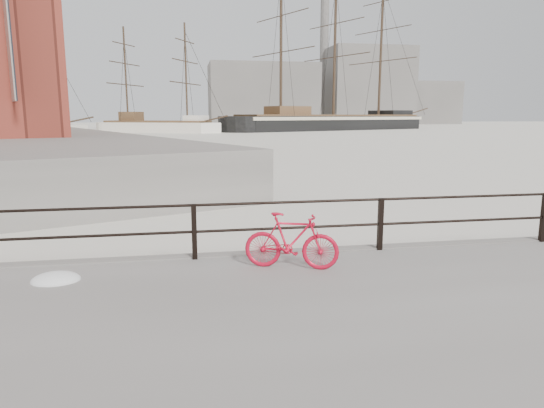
{
  "coord_description": "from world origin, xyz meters",
  "views": [
    {
      "loc": [
        -3.61,
        -8.63,
        2.89
      ],
      "look_at": [
        -1.8,
        1.5,
        1.0
      ],
      "focal_mm": 32.0,
      "sensor_mm": 36.0,
      "label": 1
    }
  ],
  "objects_px": {
    "bicycle": "(291,241)",
    "schooner_left": "(5,136)",
    "barque_black": "(333,130)",
    "schooner_mid": "(158,132)"
  },
  "relations": [
    {
      "from": "bicycle",
      "to": "barque_black",
      "type": "relative_size",
      "value": 0.03
    },
    {
      "from": "schooner_mid",
      "to": "schooner_left",
      "type": "height_order",
      "value": "schooner_mid"
    },
    {
      "from": "barque_black",
      "to": "schooner_left",
      "type": "bearing_deg",
      "value": 174.45
    },
    {
      "from": "bicycle",
      "to": "schooner_left",
      "type": "distance_m",
      "value": 72.57
    },
    {
      "from": "bicycle",
      "to": "schooner_left",
      "type": "height_order",
      "value": "schooner_left"
    },
    {
      "from": "bicycle",
      "to": "schooner_mid",
      "type": "distance_m",
      "value": 78.75
    },
    {
      "from": "bicycle",
      "to": "schooner_mid",
      "type": "height_order",
      "value": "schooner_mid"
    },
    {
      "from": "bicycle",
      "to": "schooner_left",
      "type": "relative_size",
      "value": 0.07
    },
    {
      "from": "bicycle",
      "to": "schooner_left",
      "type": "bearing_deg",
      "value": 131.39
    },
    {
      "from": "bicycle",
      "to": "barque_black",
      "type": "distance_m",
      "value": 91.01
    }
  ]
}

